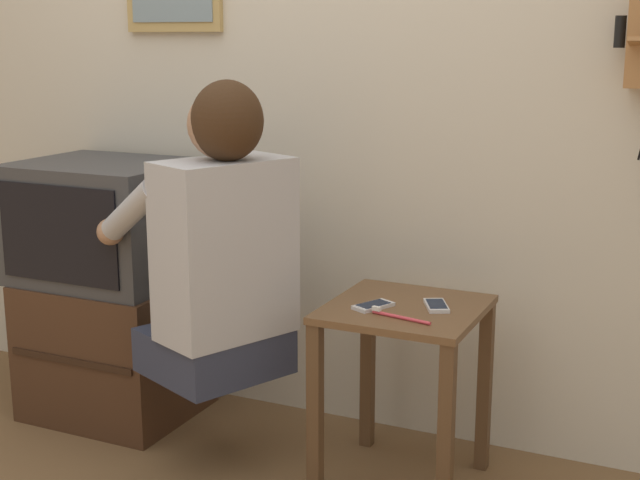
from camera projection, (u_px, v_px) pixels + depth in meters
wall_back at (322, 62)px, 3.05m from camera, size 6.80×0.05×2.55m
side_table at (404, 349)px, 2.68m from camera, size 0.45×0.46×0.58m
person at (220, 243)px, 2.69m from camera, size 0.65×0.58×0.91m
tv_stand at (116, 346)px, 3.26m from camera, size 0.57×0.49×0.50m
television at (106, 221)px, 3.19m from camera, size 0.59×0.51×0.42m
cell_phone_held at (373, 306)px, 2.63m from camera, size 0.11×0.14×0.01m
cell_phone_spare at (436, 305)px, 2.63m from camera, size 0.11×0.14×0.01m
toothbrush at (397, 316)px, 2.53m from camera, size 0.19×0.05×0.02m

